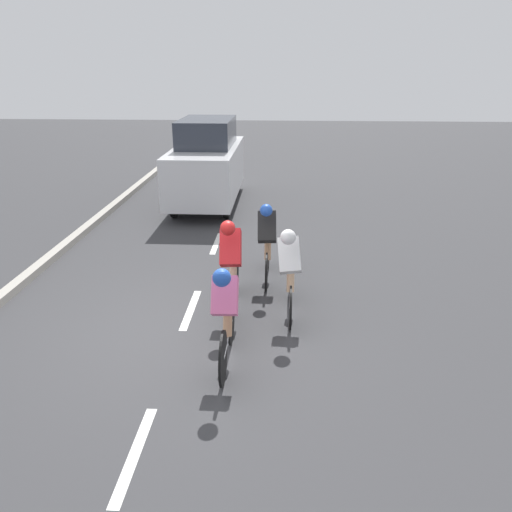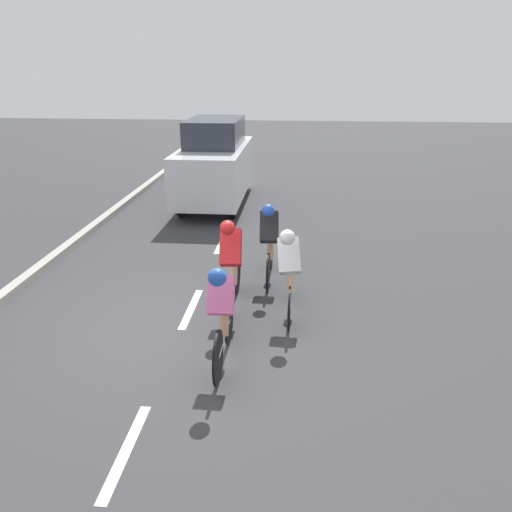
{
  "view_description": "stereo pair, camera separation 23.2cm",
  "coord_description": "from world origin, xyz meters",
  "px_view_note": "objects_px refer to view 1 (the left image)",
  "views": [
    {
      "loc": [
        -1.46,
        6.4,
        3.7
      ],
      "look_at": [
        -1.06,
        -0.74,
        0.95
      ],
      "focal_mm": 35.0,
      "sensor_mm": 36.0,
      "label": 1
    },
    {
      "loc": [
        -1.69,
        6.39,
        3.7
      ],
      "look_at": [
        -1.06,
        -0.74,
        0.95
      ],
      "focal_mm": 35.0,
      "sensor_mm": 36.0,
      "label": 2
    }
  ],
  "objects_px": {
    "cyclist_black": "(267,240)",
    "support_car": "(207,163)",
    "cyclist_pink": "(226,313)",
    "cyclist_white": "(290,269)",
    "cyclist_red": "(231,262)"
  },
  "relations": [
    {
      "from": "cyclist_black",
      "to": "cyclist_white",
      "type": "distance_m",
      "value": 1.41
    },
    {
      "from": "cyclist_black",
      "to": "support_car",
      "type": "xyz_separation_m",
      "value": [
        1.85,
        -5.27,
        0.37
      ]
    },
    {
      "from": "cyclist_pink",
      "to": "cyclist_black",
      "type": "bearing_deg",
      "value": -98.75
    },
    {
      "from": "cyclist_white",
      "to": "support_car",
      "type": "xyz_separation_m",
      "value": [
        2.24,
        -6.63,
        0.36
      ]
    },
    {
      "from": "cyclist_black",
      "to": "cyclist_pink",
      "type": "height_order",
      "value": "cyclist_black"
    },
    {
      "from": "cyclist_red",
      "to": "support_car",
      "type": "xyz_separation_m",
      "value": [
        1.33,
        -6.46,
        0.34
      ]
    },
    {
      "from": "cyclist_red",
      "to": "cyclist_black",
      "type": "bearing_deg",
      "value": -113.6
    },
    {
      "from": "cyclist_red",
      "to": "support_car",
      "type": "height_order",
      "value": "support_car"
    },
    {
      "from": "cyclist_pink",
      "to": "cyclist_white",
      "type": "xyz_separation_m",
      "value": [
        -0.82,
        -1.43,
        0.03
      ]
    },
    {
      "from": "cyclist_black",
      "to": "support_car",
      "type": "bearing_deg",
      "value": -70.66
    },
    {
      "from": "cyclist_pink",
      "to": "support_car",
      "type": "distance_m",
      "value": 8.19
    },
    {
      "from": "support_car",
      "to": "cyclist_red",
      "type": "bearing_deg",
      "value": 101.64
    },
    {
      "from": "cyclist_black",
      "to": "cyclist_red",
      "type": "xyz_separation_m",
      "value": [
        0.52,
        1.19,
        0.03
      ]
    },
    {
      "from": "cyclist_red",
      "to": "cyclist_white",
      "type": "bearing_deg",
      "value": 169.86
    },
    {
      "from": "cyclist_pink",
      "to": "support_car",
      "type": "height_order",
      "value": "support_car"
    }
  ]
}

